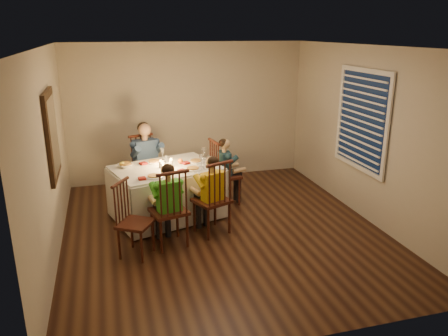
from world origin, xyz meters
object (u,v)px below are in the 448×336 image
object	(u,v)px
chair_near_right	(212,232)
child_teal	(225,203)
dining_table	(166,182)
chair_near_left	(170,244)
chair_extra	(138,255)
child_green	(170,244)
serving_bowl	(125,166)
adult	(148,198)
chair_adult	(148,198)
chair_end	(225,203)
child_yellow	(212,232)

from	to	relation	value
chair_near_right	child_teal	world-z (taller)	child_teal
dining_table	chair_near_right	distance (m)	1.07
chair_near_left	chair_extra	distance (m)	0.49
child_green	serving_bowl	distance (m)	1.46
serving_bowl	adult	bearing A→B (deg)	61.44
chair_adult	adult	bearing A→B (deg)	0.00
dining_table	chair_end	size ratio (longest dim) A/B	1.63
adult	serving_bowl	xyz separation A→B (m)	(-0.38, -0.70, 0.84)
chair_adult	chair_near_right	xyz separation A→B (m)	(0.75, -1.57, 0.00)
chair_near_left	child_green	world-z (taller)	child_green
chair_end	adult	distance (m)	1.35
chair_adult	chair_near_right	world-z (taller)	same
dining_table	chair_near_left	xyz separation A→B (m)	(-0.11, -0.94, -0.58)
dining_table	chair_adult	world-z (taller)	dining_table
chair_near_right	child_teal	xyz separation A→B (m)	(0.49, 1.03, 0.00)
dining_table	chair_adult	bearing A→B (deg)	87.56
child_green	child_yellow	distance (m)	0.68
chair_near_right	serving_bowl	xyz separation A→B (m)	(-1.13, 0.88, 0.84)
serving_bowl	chair_near_right	bearing A→B (deg)	-37.96
chair_near_left	chair_adult	bearing A→B (deg)	-99.40
chair_adult	child_green	bearing A→B (deg)	-103.82
child_teal	chair_near_right	bearing A→B (deg)	146.57
adult	child_yellow	world-z (taller)	adult
dining_table	chair_end	bearing A→B (deg)	0.40
dining_table	child_teal	distance (m)	1.22
dining_table	serving_bowl	bearing A→B (deg)	148.53
chair_adult	chair_near_left	distance (m)	1.80
adult	child_yellow	size ratio (longest dim) A/B	1.16
chair_adult	child_yellow	world-z (taller)	child_yellow
child_yellow	chair_near_right	bearing A→B (deg)	158.16
chair_adult	chair_near_left	world-z (taller)	same
child_yellow	serving_bowl	bearing A→B (deg)	-59.80
chair_near_right	serving_bowl	size ratio (longest dim) A/B	5.13
chair_end	child_green	world-z (taller)	child_green
chair_adult	chair_near_left	size ratio (longest dim) A/B	1.00
chair_adult	child_yellow	xyz separation A→B (m)	(0.75, -1.57, 0.00)
dining_table	chair_end	xyz separation A→B (m)	(1.03, 0.31, -0.58)
child_teal	serving_bowl	xyz separation A→B (m)	(-1.62, -0.15, 0.84)
chair_near_right	adult	world-z (taller)	adult
child_teal	serving_bowl	bearing A→B (deg)	87.26
chair_near_right	chair_end	bearing A→B (deg)	-137.32
chair_extra	child_teal	bearing A→B (deg)	-16.16
dining_table	chair_end	distance (m)	1.22
child_teal	serving_bowl	distance (m)	1.83
chair_adult	serving_bowl	world-z (taller)	serving_bowl
dining_table	adult	world-z (taller)	dining_table
chair_extra	adult	world-z (taller)	adult
child_teal	chair_near_left	bearing A→B (deg)	129.74
chair_adult	chair_near_left	bearing A→B (deg)	-103.82
chair_end	chair_extra	size ratio (longest dim) A/B	1.11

